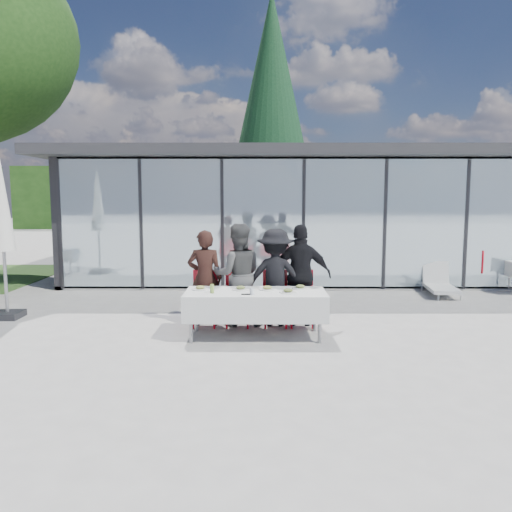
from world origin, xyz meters
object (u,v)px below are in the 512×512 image
at_px(juice_bottle, 212,289).
at_px(plate_d, 300,287).
at_px(diner_d, 301,275).
at_px(spare_chair_b, 482,268).
at_px(diner_a, 205,278).
at_px(plate_c, 267,288).
at_px(diner_chair_d, 301,295).
at_px(plate_b, 241,288).
at_px(plate_a, 200,288).
at_px(dining_table, 255,304).
at_px(folded_eyeglasses, 246,294).
at_px(diner_b, 238,275).
at_px(diner_c, 275,277).
at_px(diner_chair_a, 205,295).
at_px(diner_chair_c, 275,295).
at_px(lounger, 439,283).
at_px(plate_extra, 288,291).
at_px(market_umbrella, 2,214).
at_px(conifer_tree, 271,105).
at_px(diner_chair_b, 238,295).

bearing_deg(juice_bottle, plate_d, 14.97).
distance_m(diner_d, spare_chair_b, 5.88).
height_order(diner_a, plate_c, diner_a).
xyz_separation_m(diner_chair_d, plate_c, (-0.61, -0.62, 0.24)).
xyz_separation_m(diner_d, plate_b, (-1.05, -0.64, -0.12)).
height_order(diner_a, diner_chair_d, diner_a).
bearing_deg(plate_a, diner_d, 20.10).
distance_m(dining_table, folded_eyeglasses, 0.39).
relative_size(diner_a, folded_eyeglasses, 12.05).
xyz_separation_m(diner_b, diner_c, (0.66, 0.00, -0.05)).
bearing_deg(spare_chair_b, juice_bottle, -144.97).
bearing_deg(diner_chair_a, folded_eyeglasses, -54.37).
relative_size(diner_a, plate_a, 6.02).
bearing_deg(plate_c, diner_chair_c, 76.14).
height_order(plate_d, folded_eyeglasses, plate_d).
relative_size(diner_a, diner_c, 0.99).
bearing_deg(lounger, diner_chair_c, -144.29).
xyz_separation_m(diner_b, diner_chair_c, (0.66, -0.01, -0.36)).
height_order(dining_table, plate_extra, plate_extra).
bearing_deg(dining_table, market_umbrella, 165.10).
bearing_deg(conifer_tree, diner_chair_a, -96.96).
relative_size(diner_chair_b, plate_d, 3.48).
bearing_deg(dining_table, plate_extra, -13.57).
distance_m(diner_c, market_umbrella, 5.14).
relative_size(diner_chair_a, juice_bottle, 6.89).
xyz_separation_m(diner_chair_a, spare_chair_b, (6.44, 3.47, 0.00)).
height_order(plate_c, plate_extra, same).
xyz_separation_m(diner_a, diner_chair_b, (0.58, -0.01, -0.31)).
height_order(juice_bottle, lounger, juice_bottle).
xyz_separation_m(plate_d, spare_chair_b, (4.81, 3.99, -0.24)).
relative_size(diner_chair_a, plate_c, 3.48).
bearing_deg(plate_a, diner_chair_c, 26.10).
bearing_deg(plate_b, lounger, 37.34).
bearing_deg(market_umbrella, diner_b, -6.28).
relative_size(diner_chair_a, diner_c, 0.57).
bearing_deg(lounger, folded_eyeglasses, -138.88).
distance_m(diner_chair_a, plate_d, 1.73).
xyz_separation_m(diner_d, diner_chair_d, (0.00, -0.01, -0.35)).
distance_m(plate_a, plate_d, 1.65).
height_order(spare_chair_b, market_umbrella, market_umbrella).
xyz_separation_m(diner_chair_a, plate_extra, (1.41, -0.87, 0.24)).
relative_size(dining_table, lounger, 1.63).
distance_m(diner_c, conifer_tree, 13.28).
bearing_deg(conifer_tree, plate_a, -96.69).
bearing_deg(diner_b, lounger, -153.65).
distance_m(diner_chair_b, plate_c, 0.84).
distance_m(diner_chair_c, lounger, 4.84).
bearing_deg(spare_chair_b, diner_b, -149.48).
relative_size(diner_chair_c, spare_chair_b, 1.00).
height_order(diner_b, spare_chair_b, diner_b).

